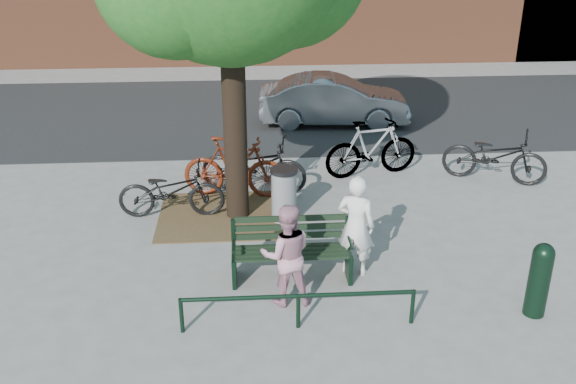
{
  "coord_description": "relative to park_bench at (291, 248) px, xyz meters",
  "views": [
    {
      "loc": [
        -0.6,
        -8.13,
        5.02
      ],
      "look_at": [
        0.01,
        1.0,
        0.96
      ],
      "focal_mm": 40.0,
      "sensor_mm": 36.0,
      "label": 1
    }
  ],
  "objects": [
    {
      "name": "bicycle_d",
      "position": [
        1.9,
        3.83,
        0.11
      ],
      "size": [
        2.04,
        0.98,
        1.18
      ],
      "primitive_type": "imported",
      "rotation": [
        0.0,
        0.0,
        1.8
      ],
      "color": "gray",
      "rests_on": "ground"
    },
    {
      "name": "park_bench",
      "position": [
        0.0,
        0.0,
        0.0
      ],
      "size": [
        1.74,
        0.54,
        0.97
      ],
      "color": "black",
      "rests_on": "ground"
    },
    {
      "name": "bicycle_e",
      "position": [
        4.28,
        3.38,
        0.05
      ],
      "size": [
        2.13,
        1.46,
        1.06
      ],
      "primitive_type": "imported",
      "rotation": [
        0.0,
        0.0,
        1.16
      ],
      "color": "black",
      "rests_on": "ground"
    },
    {
      "name": "dirt_pit",
      "position": [
        -1.0,
        2.12,
        -0.47
      ],
      "size": [
        2.4,
        2.0,
        0.02
      ],
      "primitive_type": "cube",
      "color": "brown",
      "rests_on": "ground"
    },
    {
      "name": "bicycle_b",
      "position": [
        -0.84,
        2.96,
        0.11
      ],
      "size": [
        2.03,
        0.9,
        1.18
      ],
      "primitive_type": "imported",
      "rotation": [
        0.0,
        0.0,
        1.39
      ],
      "color": "#51190B",
      "rests_on": "ground"
    },
    {
      "name": "parked_car",
      "position": [
        1.59,
        7.28,
        0.13
      ],
      "size": [
        3.79,
        1.55,
        1.22
      ],
      "primitive_type": "imported",
      "rotation": [
        0.0,
        0.0,
        1.5
      ],
      "color": "slate",
      "rests_on": "ground"
    },
    {
      "name": "person_right",
      "position": [
        -0.11,
        -0.66,
        0.26
      ],
      "size": [
        0.74,
        0.59,
        1.47
      ],
      "primitive_type": "imported",
      "rotation": [
        0.0,
        0.0,
        3.19
      ],
      "color": "#B67D8D",
      "rests_on": "ground"
    },
    {
      "name": "guard_railing",
      "position": [
        0.0,
        -1.28,
        -0.08
      ],
      "size": [
        3.06,
        0.06,
        0.51
      ],
      "color": "black",
      "rests_on": "ground"
    },
    {
      "name": "ground",
      "position": [
        0.0,
        -0.08,
        -0.48
      ],
      "size": [
        90.0,
        90.0,
        0.0
      ],
      "primitive_type": "plane",
      "color": "gray",
      "rests_on": "ground"
    },
    {
      "name": "road",
      "position": [
        0.0,
        8.42,
        -0.47
      ],
      "size": [
        40.0,
        7.0,
        0.01
      ],
      "primitive_type": "cube",
      "color": "black",
      "rests_on": "ground"
    },
    {
      "name": "bicycle_c",
      "position": [
        -0.49,
        3.19,
        0.06
      ],
      "size": [
        2.16,
        1.18,
        1.08
      ],
      "primitive_type": "imported",
      "rotation": [
        0.0,
        0.0,
        1.33
      ],
      "color": "black",
      "rests_on": "ground"
    },
    {
      "name": "person_left",
      "position": [
        0.95,
        0.07,
        0.3
      ],
      "size": [
        0.67,
        0.57,
        1.55
      ],
      "primitive_type": "imported",
      "rotation": [
        0.0,
        0.0,
        2.71
      ],
      "color": "silver",
      "rests_on": "ground"
    },
    {
      "name": "bollard",
      "position": [
        3.2,
        -1.18,
        0.09
      ],
      "size": [
        0.29,
        0.29,
        1.07
      ],
      "color": "black",
      "rests_on": "ground"
    },
    {
      "name": "bicycle_a",
      "position": [
        -1.95,
        2.18,
        0.01
      ],
      "size": [
        1.86,
        0.66,
        0.97
      ],
      "primitive_type": "imported",
      "rotation": [
        0.0,
        0.0,
        1.56
      ],
      "color": "black",
      "rests_on": "ground"
    },
    {
      "name": "litter_bin",
      "position": [
        0.01,
        1.87,
        0.01
      ],
      "size": [
        0.48,
        0.48,
        0.97
      ],
      "color": "gray",
      "rests_on": "ground"
    }
  ]
}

